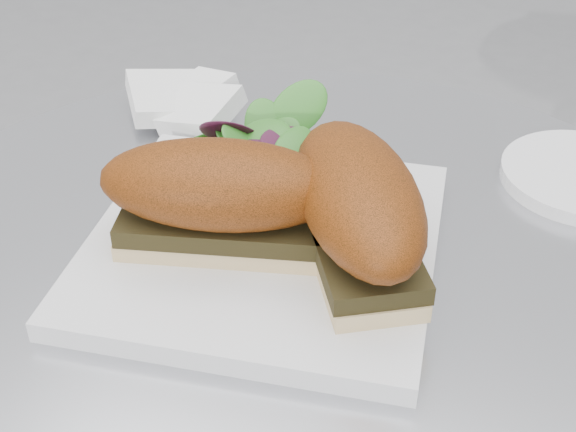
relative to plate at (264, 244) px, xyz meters
name	(u,v)px	position (x,y,z in m)	size (l,w,h in m)	color
plate	(264,244)	(0.00, 0.00, 0.00)	(0.25, 0.25, 0.02)	silver
sandwich_left	(220,195)	(-0.02, -0.02, 0.05)	(0.18, 0.12, 0.08)	#D1BC83
sandwich_right	(357,206)	(0.07, 0.00, 0.05)	(0.16, 0.19, 0.08)	#D1BC83
salad	(254,148)	(-0.04, 0.07, 0.03)	(0.12, 0.12, 0.05)	#397B28
napkin	(187,113)	(-0.15, 0.16, 0.00)	(0.11, 0.11, 0.02)	white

